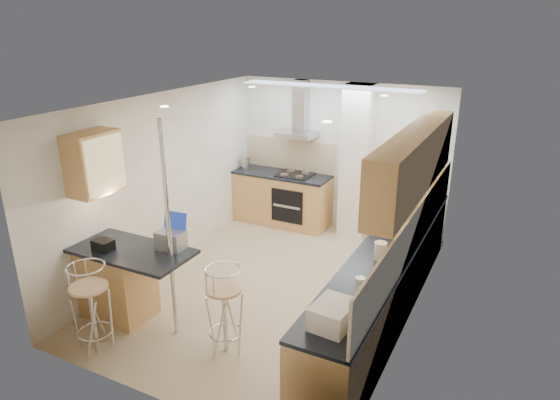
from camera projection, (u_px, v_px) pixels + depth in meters
The scene contains 16 objects.
ground at pixel (275, 287), 6.79m from camera, with size 4.80×4.80×0.00m, color tan.
room_shell at pixel (310, 174), 6.44m from camera, with size 3.64×4.84×2.51m.
right_counter at pixel (385, 281), 5.99m from camera, with size 0.63×4.40×0.92m.
back_counter at pixel (282, 198), 8.80m from camera, with size 1.70×0.63×0.92m.
peninsula at pixel (134, 285), 5.89m from camera, with size 1.47×0.72×0.94m.
microwave at pixel (394, 217), 6.33m from camera, with size 0.54×0.36×0.30m, color silver.
laptop at pixel (171, 240), 5.72m from camera, with size 0.31×0.23×0.21m, color #A0A2A7.
bag at pixel (103, 245), 5.69m from camera, with size 0.23×0.16×0.12m, color black.
bar_stool_near at pixel (92, 308), 5.32m from camera, with size 0.42×0.42×1.04m, color tan, non-canonical shape.
bar_stool_end at pixel (225, 310), 5.32m from camera, with size 0.41×0.41×1.01m, color tan, non-canonical shape.
jar_a at pixel (415, 210), 6.71m from camera, with size 0.12×0.12×0.19m, color white.
jar_b at pixel (415, 206), 6.91m from camera, with size 0.11×0.11×0.14m, color white.
jar_c at pixel (380, 251), 5.50m from camera, with size 0.14×0.14×0.20m, color #ADA38A.
jar_d at pixel (360, 285), 4.84m from camera, with size 0.10×0.10×0.15m, color silver.
bread_bin at pixel (333, 315), 4.30m from camera, with size 0.32×0.40×0.21m, color white.
kettle at pixel (246, 163), 8.86m from camera, with size 0.16×0.16×0.22m, color #AEAFB2.
Camera 1 is at (2.77, -5.30, 3.42)m, focal length 32.00 mm.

